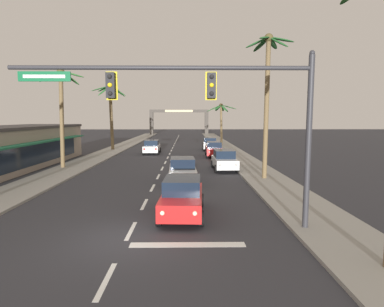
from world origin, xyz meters
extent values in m
plane|color=#2D2D33|center=(0.00, 0.00, 0.00)|extent=(220.00, 220.00, 0.00)
cube|color=gray|center=(7.80, 20.00, 0.07)|extent=(3.20, 110.00, 0.14)
cube|color=gray|center=(-7.80, 20.00, 0.07)|extent=(3.20, 110.00, 0.14)
cube|color=silver|center=(0.00, -2.97, 0.00)|extent=(0.16, 2.00, 0.01)
cube|color=silver|center=(0.00, 0.79, 0.00)|extent=(0.16, 2.00, 0.01)
cube|color=silver|center=(0.00, 4.55, 0.00)|extent=(0.16, 2.00, 0.01)
cube|color=silver|center=(0.00, 8.31, 0.00)|extent=(0.16, 2.00, 0.01)
cube|color=silver|center=(0.00, 12.06, 0.00)|extent=(0.16, 2.00, 0.01)
cube|color=silver|center=(0.00, 15.82, 0.00)|extent=(0.16, 2.00, 0.01)
cube|color=silver|center=(0.00, 19.58, 0.00)|extent=(0.16, 2.00, 0.01)
cube|color=silver|center=(0.00, 23.34, 0.00)|extent=(0.16, 2.00, 0.01)
cube|color=silver|center=(0.00, 27.10, 0.00)|extent=(0.16, 2.00, 0.01)
cube|color=silver|center=(0.00, 30.85, 0.00)|extent=(0.16, 2.00, 0.01)
cube|color=silver|center=(0.00, 34.61, 0.00)|extent=(0.16, 2.00, 0.01)
cube|color=silver|center=(0.00, 38.37, 0.00)|extent=(0.16, 2.00, 0.01)
cube|color=silver|center=(0.00, 42.13, 0.00)|extent=(0.16, 2.00, 0.01)
cube|color=silver|center=(0.00, 45.89, 0.00)|extent=(0.16, 2.00, 0.01)
cube|color=silver|center=(0.00, 49.64, 0.00)|extent=(0.16, 2.00, 0.01)
cube|color=silver|center=(0.00, 53.40, 0.00)|extent=(0.16, 2.00, 0.01)
cube|color=silver|center=(0.00, 57.16, 0.00)|extent=(0.16, 2.00, 0.01)
cube|color=silver|center=(0.00, 60.92, 0.00)|extent=(0.16, 2.00, 0.01)
cube|color=silver|center=(0.00, 64.68, 0.00)|extent=(0.16, 2.00, 0.01)
cube|color=silver|center=(0.00, 68.43, 0.00)|extent=(0.16, 2.00, 0.01)
cube|color=silver|center=(2.20, -0.60, 0.00)|extent=(4.00, 0.44, 0.01)
cylinder|color=#2D2D33|center=(6.78, 0.74, 3.33)|extent=(0.22, 0.22, 6.67)
cylinder|color=#2D2D33|center=(1.24, 0.74, 6.19)|extent=(11.08, 0.16, 0.16)
sphere|color=#2D2D33|center=(6.78, 0.74, 6.73)|extent=(0.20, 0.20, 0.20)
cube|color=black|center=(3.08, 0.72, 5.55)|extent=(0.32, 0.26, 0.92)
sphere|color=black|center=(3.08, 0.58, 5.85)|extent=(0.17, 0.17, 0.17)
sphere|color=yellow|center=(3.08, 0.58, 5.55)|extent=(0.17, 0.17, 0.17)
sphere|color=black|center=(3.08, 0.58, 5.25)|extent=(0.17, 0.17, 0.17)
cube|color=yellow|center=(3.08, 0.89, 5.55)|extent=(0.42, 0.03, 1.04)
cube|color=black|center=(-0.61, 0.72, 5.55)|extent=(0.32, 0.26, 0.92)
sphere|color=black|center=(-0.61, 0.58, 5.85)|extent=(0.17, 0.17, 0.17)
sphere|color=yellow|center=(-0.61, 0.58, 5.55)|extent=(0.17, 0.17, 0.17)
sphere|color=black|center=(-0.61, 0.58, 5.25)|extent=(0.17, 0.17, 0.17)
cube|color=yellow|center=(-0.61, 0.89, 5.55)|extent=(0.42, 0.03, 1.04)
cube|color=#146038|center=(-3.02, 0.74, 5.87)|extent=(1.91, 0.05, 0.36)
cube|color=white|center=(-3.02, 0.71, 5.87)|extent=(1.53, 0.01, 0.12)
cube|color=red|center=(1.96, 2.73, 0.68)|extent=(1.96, 4.38, 0.72)
cube|color=black|center=(1.97, 2.88, 1.36)|extent=(1.70, 2.27, 0.64)
cylinder|color=black|center=(2.75, 1.27, 0.32)|extent=(0.25, 0.65, 0.64)
cylinder|color=black|center=(1.03, 1.35, 0.32)|extent=(0.25, 0.65, 0.64)
cylinder|color=black|center=(2.88, 4.11, 0.32)|extent=(0.25, 0.65, 0.64)
cylinder|color=black|center=(1.16, 4.19, 0.32)|extent=(0.25, 0.65, 0.64)
sphere|color=#F9EFC6|center=(2.48, 0.53, 0.76)|extent=(0.18, 0.18, 0.18)
sphere|color=#F9EFC6|center=(1.24, 0.59, 0.76)|extent=(0.18, 0.18, 0.18)
cube|color=red|center=(2.72, 4.86, 0.78)|extent=(0.24, 0.07, 0.20)
cube|color=red|center=(1.40, 4.92, 0.78)|extent=(0.24, 0.07, 0.20)
cube|color=silver|center=(1.86, 9.87, 0.68)|extent=(1.91, 4.36, 0.72)
cube|color=black|center=(1.85, 10.02, 1.36)|extent=(1.67, 2.25, 0.64)
cylinder|color=black|center=(2.77, 8.48, 0.32)|extent=(0.24, 0.65, 0.64)
cylinder|color=black|center=(1.05, 8.42, 0.32)|extent=(0.24, 0.65, 0.64)
cylinder|color=black|center=(2.67, 11.31, 0.32)|extent=(0.24, 0.65, 0.64)
cylinder|color=black|center=(0.95, 11.25, 0.32)|extent=(0.24, 0.65, 0.64)
sphere|color=#F9EFC6|center=(2.55, 7.72, 0.76)|extent=(0.18, 0.18, 0.18)
sphere|color=#F9EFC6|center=(1.31, 7.68, 0.76)|extent=(0.18, 0.18, 0.18)
cube|color=red|center=(2.44, 12.05, 0.78)|extent=(0.24, 0.07, 0.20)
cube|color=red|center=(1.12, 12.00, 0.78)|extent=(0.24, 0.07, 0.20)
cube|color=silver|center=(-2.18, 27.22, 0.68)|extent=(1.83, 4.33, 0.72)
cube|color=black|center=(-2.18, 27.07, 1.36)|extent=(1.63, 2.23, 0.64)
cylinder|color=black|center=(-3.07, 28.63, 0.32)|extent=(0.23, 0.64, 0.64)
cylinder|color=black|center=(-1.34, 28.65, 0.32)|extent=(0.23, 0.64, 0.64)
cylinder|color=black|center=(-3.02, 25.79, 0.32)|extent=(0.23, 0.64, 0.64)
cylinder|color=black|center=(-1.30, 25.82, 0.32)|extent=(0.23, 0.64, 0.64)
sphere|color=#B2B2AD|center=(-2.84, 29.38, 0.76)|extent=(0.18, 0.18, 0.18)
sphere|color=#B2B2AD|center=(-1.60, 29.40, 0.76)|extent=(0.18, 0.18, 0.18)
cube|color=red|center=(-2.81, 25.05, 0.78)|extent=(0.24, 0.06, 0.20)
cube|color=red|center=(-1.49, 25.07, 0.78)|extent=(0.24, 0.06, 0.20)
cube|color=red|center=(5.20, 24.16, 0.68)|extent=(1.88, 4.35, 0.72)
cube|color=black|center=(5.20, 24.31, 1.36)|extent=(1.66, 2.25, 0.64)
cylinder|color=black|center=(6.02, 22.71, 0.32)|extent=(0.24, 0.65, 0.64)
cylinder|color=black|center=(4.29, 22.76, 0.32)|extent=(0.24, 0.65, 0.64)
cylinder|color=black|center=(6.10, 25.55, 0.32)|extent=(0.24, 0.65, 0.64)
cylinder|color=black|center=(4.37, 25.60, 0.32)|extent=(0.24, 0.65, 0.64)
sphere|color=#B2B2AD|center=(5.75, 21.97, 0.76)|extent=(0.18, 0.18, 0.18)
sphere|color=#B2B2AD|center=(4.51, 22.01, 0.76)|extent=(0.18, 0.18, 0.18)
cube|color=red|center=(5.92, 26.30, 0.78)|extent=(0.24, 0.07, 0.20)
cube|color=red|center=(4.60, 26.34, 0.78)|extent=(0.24, 0.07, 0.20)
cube|color=silver|center=(5.24, 31.52, 0.68)|extent=(1.91, 4.36, 0.72)
cube|color=black|center=(5.25, 31.67, 1.36)|extent=(1.68, 2.26, 0.64)
cylinder|color=black|center=(6.05, 30.07, 0.32)|extent=(0.24, 0.65, 0.64)
cylinder|color=black|center=(4.33, 30.13, 0.32)|extent=(0.24, 0.65, 0.64)
cylinder|color=black|center=(6.15, 32.91, 0.32)|extent=(0.24, 0.65, 0.64)
cylinder|color=black|center=(4.43, 32.97, 0.32)|extent=(0.24, 0.65, 0.64)
sphere|color=#B2B2AD|center=(5.78, 29.33, 0.76)|extent=(0.18, 0.18, 0.18)
sphere|color=#B2B2AD|center=(4.54, 29.37, 0.76)|extent=(0.18, 0.18, 0.18)
cube|color=red|center=(5.98, 33.65, 0.78)|extent=(0.24, 0.07, 0.20)
cube|color=red|center=(4.66, 33.70, 0.78)|extent=(0.24, 0.07, 0.20)
cube|color=silver|center=(5.29, 15.01, 0.68)|extent=(1.85, 4.34, 0.72)
cube|color=black|center=(5.29, 15.16, 1.36)|extent=(1.65, 2.23, 0.64)
cylinder|color=black|center=(6.19, 13.61, 0.32)|extent=(0.23, 0.64, 0.64)
cylinder|color=black|center=(4.46, 13.57, 0.32)|extent=(0.23, 0.64, 0.64)
cylinder|color=black|center=(6.12, 16.45, 0.32)|extent=(0.23, 0.64, 0.64)
cylinder|color=black|center=(4.40, 16.41, 0.32)|extent=(0.23, 0.64, 0.64)
sphere|color=#B2B2AD|center=(5.96, 12.85, 0.76)|extent=(0.18, 0.18, 0.18)
sphere|color=#B2B2AD|center=(4.72, 12.82, 0.76)|extent=(0.18, 0.18, 0.18)
cube|color=red|center=(5.91, 17.18, 0.78)|extent=(0.24, 0.07, 0.20)
cube|color=red|center=(4.59, 17.15, 0.78)|extent=(0.24, 0.07, 0.20)
cylinder|color=brown|center=(-8.46, 15.79, 4.08)|extent=(0.53, 0.34, 8.16)
ellipsoid|color=#2D702D|center=(-7.43, 15.88, 8.01)|extent=(1.94, 0.59, 0.63)
ellipsoid|color=#2D702D|center=(-7.83, 16.42, 7.75)|extent=(1.42, 1.58, 1.13)
ellipsoid|color=#2D702D|center=(-8.65, 16.63, 7.87)|extent=(0.97, 1.86, 0.90)
ellipsoid|color=#2D702D|center=(-9.22, 16.07, 7.89)|extent=(1.88, 0.96, 0.86)
ellipsoid|color=#2D702D|center=(-9.11, 15.42, 7.75)|extent=(1.73, 1.13, 1.12)
ellipsoid|color=#2D702D|center=(-8.71, 14.94, 7.95)|extent=(1.08, 1.89, 0.75)
ellipsoid|color=#2D702D|center=(-7.97, 14.95, 7.96)|extent=(1.17, 1.87, 0.73)
sphere|color=#4C4223|center=(-8.36, 15.79, 8.20)|extent=(0.60, 0.60, 0.60)
cylinder|color=brown|center=(-8.00, 31.19, 4.24)|extent=(0.57, 0.42, 8.48)
ellipsoid|color=#236028|center=(-7.01, 31.08, 7.92)|extent=(2.24, 0.63, 1.43)
ellipsoid|color=#236028|center=(-7.21, 31.82, 7.92)|extent=(2.01, 1.62, 1.44)
ellipsoid|color=#236028|center=(-8.03, 32.38, 8.18)|extent=(0.49, 2.43, 0.93)
ellipsoid|color=#236028|center=(-9.06, 31.90, 8.27)|extent=(2.23, 1.76, 0.76)
ellipsoid|color=#236028|center=(-9.27, 31.06, 8.23)|extent=(2.48, 0.67, 0.82)
ellipsoid|color=#236028|center=(-8.62, 30.31, 7.88)|extent=(1.48, 2.05, 1.51)
ellipsoid|color=#236028|center=(-8.07, 30.00, 8.20)|extent=(0.40, 2.43, 0.89)
ellipsoid|color=#236028|center=(-7.29, 30.29, 8.22)|extent=(1.90, 2.10, 0.86)
sphere|color=#4C4223|center=(-8.07, 31.19, 8.53)|extent=(0.60, 0.60, 0.60)
cylinder|color=brown|center=(7.66, 10.76, 4.84)|extent=(0.38, 0.32, 9.68)
ellipsoid|color=#1E5123|center=(8.50, 10.56, 9.58)|extent=(1.74, 0.79, 0.53)
ellipsoid|color=#1E5123|center=(8.14, 11.44, 9.53)|extent=(1.25, 1.62, 0.62)
ellipsoid|color=#1E5123|center=(7.33, 11.46, 9.44)|extent=(1.10, 1.63, 0.80)
ellipsoid|color=#1E5123|center=(6.91, 10.76, 9.42)|extent=(1.62, 0.41, 0.83)
ellipsoid|color=#1E5123|center=(7.24, 10.06, 9.57)|extent=(1.25, 1.64, 0.54)
ellipsoid|color=#1E5123|center=(8.19, 10.22, 9.34)|extent=(1.34, 1.41, 0.99)
sphere|color=#4C4223|center=(7.69, 10.76, 9.72)|extent=(0.60, 0.60, 0.60)
cylinder|color=brown|center=(7.43, 37.47, 3.12)|extent=(0.49, 0.33, 6.26)
ellipsoid|color=#236028|center=(8.49, 37.21, 6.03)|extent=(2.41, 0.92, 0.77)
ellipsoid|color=#236028|center=(7.65, 38.55, 5.90)|extent=(1.01, 2.33, 1.04)
ellipsoid|color=#236028|center=(7.02, 38.55, 5.91)|extent=(1.05, 2.33, 1.02)
ellipsoid|color=#236028|center=(6.25, 37.45, 5.84)|extent=(2.27, 0.44, 1.15)
ellipsoid|color=#236028|center=(6.78, 36.47, 5.94)|extent=(1.50, 2.23, 0.95)
ellipsoid|color=#236028|center=(7.75, 36.46, 5.80)|extent=(1.21, 2.22, 1.23)
sphere|color=#4C4223|center=(7.35, 37.47, 6.30)|extent=(0.60, 0.60, 0.60)
cube|color=#195B3D|center=(-10.00, 13.75, 2.39)|extent=(1.00, 21.16, 0.12)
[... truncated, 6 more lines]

